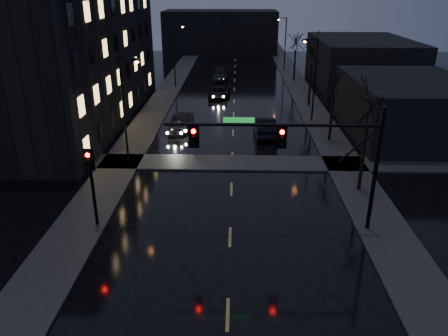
# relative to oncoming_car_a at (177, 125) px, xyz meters

# --- Properties ---
(sidewalk_left) EXTENTS (3.00, 140.00, 0.12)m
(sidewalk_left) POSITION_rel_oncoming_car_a_xyz_m (-3.39, 8.98, -0.62)
(sidewalk_left) COLOR #2D2D2B
(sidewalk_left) RESTS_ON ground
(sidewalk_right) EXTENTS (3.00, 140.00, 0.12)m
(sidewalk_right) POSITION_rel_oncoming_car_a_xyz_m (13.61, 8.98, -0.62)
(sidewalk_right) COLOR #2D2D2B
(sidewalk_right) RESTS_ON ground
(sidewalk_cross) EXTENTS (40.00, 3.00, 0.12)m
(sidewalk_cross) POSITION_rel_oncoming_car_a_xyz_m (5.11, -7.52, -0.62)
(sidewalk_cross) COLOR #2D2D2B
(sidewalk_cross) RESTS_ON ground
(apartment_block) EXTENTS (12.00, 30.00, 12.00)m
(apartment_block) POSITION_rel_oncoming_car_a_xyz_m (-11.39, 3.98, 5.32)
(apartment_block) COLOR black
(apartment_block) RESTS_ON ground
(commercial_right_near) EXTENTS (10.00, 14.00, 5.00)m
(commercial_right_near) POSITION_rel_oncoming_car_a_xyz_m (20.61, -0.02, 1.82)
(commercial_right_near) COLOR black
(commercial_right_near) RESTS_ON ground
(commercial_right_far) EXTENTS (12.00, 18.00, 6.00)m
(commercial_right_far) POSITION_rel_oncoming_car_a_xyz_m (22.11, 21.98, 2.32)
(commercial_right_far) COLOR black
(commercial_right_far) RESTS_ON ground
(far_block) EXTENTS (22.00, 10.00, 8.00)m
(far_block) POSITION_rel_oncoming_car_a_xyz_m (2.11, 51.98, 3.32)
(far_block) COLOR black
(far_block) RESTS_ON ground
(signal_mast) EXTENTS (11.11, 0.41, 7.00)m
(signal_mast) POSITION_rel_oncoming_car_a_xyz_m (8.96, -17.02, 4.19)
(signal_mast) COLOR black
(signal_mast) RESTS_ON ground
(signal_pole_left) EXTENTS (0.35, 0.41, 4.53)m
(signal_pole_left) POSITION_rel_oncoming_car_a_xyz_m (-2.39, -17.03, 2.34)
(signal_pole_left) COLOR black
(signal_pole_left) RESTS_ON ground
(tree_near) EXTENTS (3.52, 3.52, 8.08)m
(tree_near) POSITION_rel_oncoming_car_a_xyz_m (13.51, -12.02, 5.54)
(tree_near) COLOR black
(tree_near) RESTS_ON ground
(tree_mid_a) EXTENTS (3.30, 3.30, 7.58)m
(tree_mid_a) POSITION_rel_oncoming_car_a_xyz_m (13.51, -2.02, 5.15)
(tree_mid_a) COLOR black
(tree_mid_a) RESTS_ON ground
(tree_mid_b) EXTENTS (3.74, 3.74, 8.59)m
(tree_mid_b) POSITION_rel_oncoming_car_a_xyz_m (13.51, 9.98, 5.93)
(tree_mid_b) COLOR black
(tree_mid_b) RESTS_ON ground
(tree_far) EXTENTS (3.43, 3.43, 7.88)m
(tree_far) POSITION_rel_oncoming_car_a_xyz_m (13.51, 23.98, 5.39)
(tree_far) COLOR black
(tree_far) RESTS_ON ground
(streetlight_l_near) EXTENTS (1.53, 0.28, 8.00)m
(streetlight_l_near) POSITION_rel_oncoming_car_a_xyz_m (-2.47, -8.02, 4.10)
(streetlight_l_near) COLOR black
(streetlight_l_near) RESTS_ON ground
(streetlight_l_far) EXTENTS (1.53, 0.28, 8.00)m
(streetlight_l_far) POSITION_rel_oncoming_car_a_xyz_m (-2.47, 18.98, 4.10)
(streetlight_l_far) COLOR black
(streetlight_l_far) RESTS_ON ground
(streetlight_r_mid) EXTENTS (1.53, 0.28, 8.00)m
(streetlight_r_mid) POSITION_rel_oncoming_car_a_xyz_m (12.70, 3.98, 4.10)
(streetlight_r_mid) COLOR black
(streetlight_r_mid) RESTS_ON ground
(streetlight_r_far) EXTENTS (1.53, 0.28, 8.00)m
(streetlight_r_far) POSITION_rel_oncoming_car_a_xyz_m (12.70, 31.98, 4.10)
(streetlight_r_far) COLOR black
(streetlight_r_far) RESTS_ON ground
(oncoming_car_a) EXTENTS (1.65, 3.99, 1.35)m
(oncoming_car_a) POSITION_rel_oncoming_car_a_xyz_m (0.00, 0.00, 0.00)
(oncoming_car_a) COLOR black
(oncoming_car_a) RESTS_ON ground
(oncoming_car_b) EXTENTS (2.01, 4.67, 1.49)m
(oncoming_car_b) POSITION_rel_oncoming_car_a_xyz_m (0.32, 0.69, 0.07)
(oncoming_car_b) COLOR black
(oncoming_car_b) RESTS_ON ground
(oncoming_car_c) EXTENTS (2.69, 4.93, 1.31)m
(oncoming_car_c) POSITION_rel_oncoming_car_a_xyz_m (3.31, 13.52, -0.02)
(oncoming_car_c) COLOR black
(oncoming_car_c) RESTS_ON ground
(oncoming_car_d) EXTENTS (2.45, 5.52, 1.57)m
(oncoming_car_d) POSITION_rel_oncoming_car_a_xyz_m (3.02, 24.18, 0.11)
(oncoming_car_d) COLOR black
(oncoming_car_d) RESTS_ON ground
(lead_car) EXTENTS (1.93, 5.13, 1.67)m
(lead_car) POSITION_rel_oncoming_car_a_xyz_m (7.97, -0.67, 0.16)
(lead_car) COLOR black
(lead_car) RESTS_ON ground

